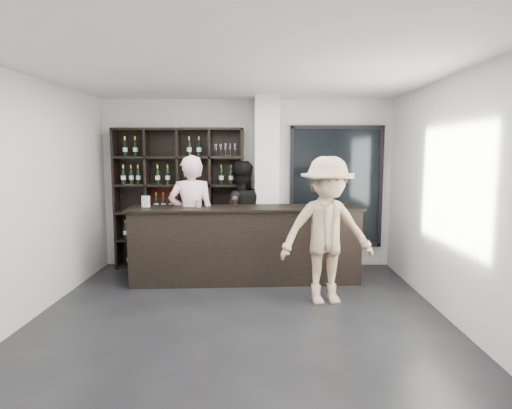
{
  "coord_description": "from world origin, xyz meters",
  "views": [
    {
      "loc": [
        0.25,
        -4.71,
        1.99
      ],
      "look_at": [
        0.18,
        1.1,
        1.28
      ],
      "focal_mm": 30.0,
      "sensor_mm": 36.0,
      "label": 1
    }
  ],
  "objects_px": {
    "tasting_counter": "(246,244)",
    "wine_shelf": "(180,199)",
    "customer": "(327,231)",
    "taster_black": "(240,216)",
    "taster_pink": "(192,218)"
  },
  "relations": [
    {
      "from": "tasting_counter",
      "to": "wine_shelf",
      "type": "bearing_deg",
      "value": 141.4
    },
    {
      "from": "wine_shelf",
      "to": "tasting_counter",
      "type": "distance_m",
      "value": 1.55
    },
    {
      "from": "customer",
      "to": "wine_shelf",
      "type": "bearing_deg",
      "value": 132.43
    },
    {
      "from": "taster_black",
      "to": "wine_shelf",
      "type": "bearing_deg",
      "value": -21.53
    },
    {
      "from": "wine_shelf",
      "to": "taster_black",
      "type": "distance_m",
      "value": 1.1
    },
    {
      "from": "wine_shelf",
      "to": "customer",
      "type": "xyz_separation_m",
      "value": [
        2.26,
        -1.75,
        -0.23
      ]
    },
    {
      "from": "wine_shelf",
      "to": "taster_black",
      "type": "xyz_separation_m",
      "value": [
        1.05,
        -0.18,
        -0.27
      ]
    },
    {
      "from": "wine_shelf",
      "to": "taster_pink",
      "type": "distance_m",
      "value": 0.82
    },
    {
      "from": "tasting_counter",
      "to": "taster_pink",
      "type": "xyz_separation_m",
      "value": [
        -0.84,
        0.1,
        0.39
      ]
    },
    {
      "from": "wine_shelf",
      "to": "taster_pink",
      "type": "relative_size",
      "value": 1.23
    },
    {
      "from": "wine_shelf",
      "to": "tasting_counter",
      "type": "relative_size",
      "value": 0.68
    },
    {
      "from": "wine_shelf",
      "to": "taster_pink",
      "type": "height_order",
      "value": "wine_shelf"
    },
    {
      "from": "wine_shelf",
      "to": "taster_pink",
      "type": "xyz_separation_m",
      "value": [
        0.32,
        -0.72,
        -0.22
      ]
    },
    {
      "from": "wine_shelf",
      "to": "customer",
      "type": "bearing_deg",
      "value": -37.64
    },
    {
      "from": "taster_pink",
      "to": "customer",
      "type": "distance_m",
      "value": 2.2
    }
  ]
}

